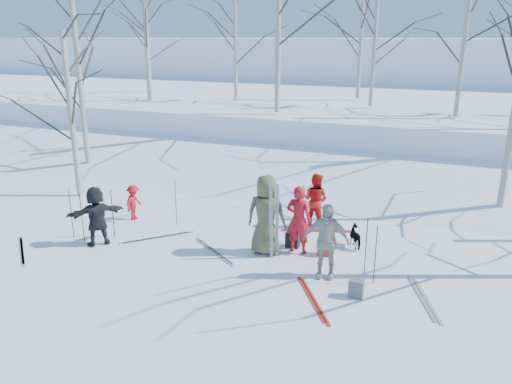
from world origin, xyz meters
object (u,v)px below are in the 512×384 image
at_px(backpack_grey, 356,289).
at_px(backpack_dark, 293,239).
at_px(backpack_red, 325,247).
at_px(dog, 357,237).
at_px(skier_red_seated, 134,202).
at_px(skier_grey_west, 97,216).
at_px(skier_red_north, 299,220).
at_px(skier_olive_center, 266,215).
at_px(skier_cream_east, 326,241).
at_px(skier_redor_behind, 315,200).

height_order(backpack_grey, backpack_dark, backpack_dark).
distance_m(backpack_red, backpack_grey, 2.11).
bearing_deg(dog, skier_red_seated, -31.84).
bearing_deg(skier_red_seated, skier_grey_west, -175.38).
bearing_deg(backpack_dark, backpack_grey, -43.92).
distance_m(backpack_grey, backpack_dark, 2.81).
distance_m(skier_red_north, skier_grey_west, 5.13).
relative_size(skier_olive_center, backpack_dark, 5.00).
bearing_deg(backpack_red, skier_olive_center, -162.91).
height_order(skier_red_north, backpack_grey, skier_red_north).
bearing_deg(skier_olive_center, backpack_red, -169.82).
bearing_deg(skier_grey_west, skier_cream_east, 134.81).
bearing_deg(dog, backpack_red, 15.79).
height_order(skier_olive_center, backpack_dark, skier_olive_center).
relative_size(skier_grey_west, dog, 2.39).
distance_m(skier_red_north, backpack_dark, 0.75).
relative_size(skier_red_north, skier_grey_west, 1.10).
bearing_deg(skier_redor_behind, backpack_dark, 97.25).
distance_m(skier_red_north, skier_redor_behind, 1.91).
height_order(skier_red_seated, backpack_grey, skier_red_seated).
bearing_deg(skier_cream_east, skier_red_north, 122.48).
height_order(skier_olive_center, skier_redor_behind, skier_olive_center).
distance_m(skier_cream_east, backpack_grey, 1.26).
bearing_deg(backpack_dark, skier_red_seated, 178.36).
relative_size(backpack_red, backpack_grey, 1.11).
height_order(skier_grey_west, backpack_red, skier_grey_west).
distance_m(skier_grey_west, dog, 6.65).
bearing_deg(backpack_red, skier_grey_west, -164.12).
bearing_deg(skier_red_seated, dog, -88.65).
bearing_deg(dog, skier_olive_center, -4.75).
height_order(skier_olive_center, skier_cream_east, skier_olive_center).
distance_m(skier_olive_center, skier_redor_behind, 2.33).
xyz_separation_m(skier_redor_behind, skier_red_seated, (-5.04, -1.50, -0.25)).
relative_size(skier_red_north, backpack_dark, 4.31).
relative_size(skier_olive_center, skier_red_seated, 1.92).
height_order(skier_red_seated, dog, skier_red_seated).
xyz_separation_m(skier_redor_behind, dog, (1.40, -1.02, -0.50)).
xyz_separation_m(dog, backpack_grey, (0.51, -2.57, -0.09)).
relative_size(skier_red_seated, backpack_red, 2.49).
bearing_deg(backpack_dark, skier_redor_behind, 86.28).
relative_size(skier_olive_center, skier_red_north, 1.16).
distance_m(skier_redor_behind, backpack_red, 2.05).
bearing_deg(skier_redor_behind, skier_red_seated, 27.52).
height_order(skier_red_seated, backpack_dark, skier_red_seated).
bearing_deg(backpack_dark, skier_cream_east, -47.84).
bearing_deg(backpack_red, skier_red_north, -172.61).
bearing_deg(dog, skier_redor_behind, -72.04).
bearing_deg(skier_olive_center, backpack_grey, 144.95).
bearing_deg(skier_red_seated, backpack_dark, -94.57).
height_order(skier_cream_east, backpack_red, skier_cream_east).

